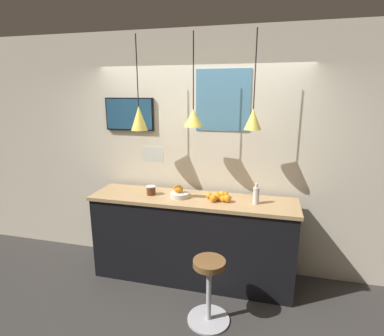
% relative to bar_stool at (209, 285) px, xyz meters
% --- Properties ---
extents(ground_plane, '(14.00, 14.00, 0.00)m').
position_rel_bar_stool_xyz_m(ground_plane, '(-0.33, 0.05, -0.40)').
color(ground_plane, '#33302D').
extents(back_wall, '(8.00, 0.06, 2.90)m').
position_rel_bar_stool_xyz_m(back_wall, '(-0.33, 1.05, 1.05)').
color(back_wall, beige).
rests_on(back_wall, ground_plane).
extents(service_counter, '(2.35, 0.57, 1.03)m').
position_rel_bar_stool_xyz_m(service_counter, '(-0.33, 0.65, 0.12)').
color(service_counter, black).
rests_on(service_counter, ground_plane).
extents(bar_stool, '(0.42, 0.42, 0.66)m').
position_rel_bar_stool_xyz_m(bar_stool, '(0.00, 0.00, 0.00)').
color(bar_stool, '#B7B7BC').
rests_on(bar_stool, ground_plane).
extents(fruit_bowl, '(0.22, 0.22, 0.14)m').
position_rel_bar_stool_xyz_m(fruit_bowl, '(-0.48, 0.64, 0.69)').
color(fruit_bowl, beige).
rests_on(fruit_bowl, service_counter).
extents(orange_pile, '(0.29, 0.26, 0.09)m').
position_rel_bar_stool_xyz_m(orange_pile, '(-0.02, 0.66, 0.67)').
color(orange_pile, orange).
rests_on(orange_pile, service_counter).
extents(juice_bottle, '(0.07, 0.07, 0.23)m').
position_rel_bar_stool_xyz_m(juice_bottle, '(0.38, 0.64, 0.73)').
color(juice_bottle, silver).
rests_on(juice_bottle, service_counter).
extents(spread_jar, '(0.11, 0.11, 0.11)m').
position_rel_bar_stool_xyz_m(spread_jar, '(-0.82, 0.64, 0.68)').
color(spread_jar, '#562D19').
rests_on(spread_jar, service_counter).
extents(pendant_lamp_left, '(0.19, 0.19, 1.03)m').
position_rel_bar_stool_xyz_m(pendant_lamp_left, '(-0.97, 0.71, 1.51)').
color(pendant_lamp_left, black).
extents(pendant_lamp_middle, '(0.21, 0.21, 0.97)m').
position_rel_bar_stool_xyz_m(pendant_lamp_middle, '(-0.33, 0.71, 1.53)').
color(pendant_lamp_middle, black).
extents(pendant_lamp_right, '(0.18, 0.18, 0.99)m').
position_rel_bar_stool_xyz_m(pendant_lamp_right, '(0.31, 0.71, 1.53)').
color(pendant_lamp_right, black).
extents(mounted_tv, '(0.63, 0.04, 0.40)m').
position_rel_bar_stool_xyz_m(mounted_tv, '(-1.22, 0.99, 1.53)').
color(mounted_tv, black).
extents(hanging_menu_board, '(0.24, 0.01, 0.17)m').
position_rel_bar_stool_xyz_m(hanging_menu_board, '(-0.71, 0.45, 1.16)').
color(hanging_menu_board, white).
extents(wall_poster, '(0.63, 0.01, 0.70)m').
position_rel_bar_stool_xyz_m(wall_poster, '(-0.06, 1.01, 1.71)').
color(wall_poster, teal).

